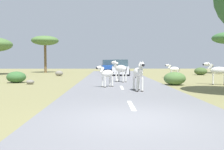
{
  "coord_description": "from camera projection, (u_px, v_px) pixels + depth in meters",
  "views": [
    {
      "loc": [
        -0.68,
        -6.91,
        1.67
      ],
      "look_at": [
        -0.38,
        9.92,
        0.7
      ],
      "focal_mm": 40.05,
      "sensor_mm": 36.0,
      "label": 1
    }
  ],
  "objects": [
    {
      "name": "car_0",
      "position": [
        108.0,
        66.0,
        35.73
      ],
      "size": [
        2.25,
        4.45,
        1.74
      ],
      "rotation": [
        0.0,
        0.0,
        3.21
      ],
      "color": "#1E479E",
      "rests_on": "road"
    },
    {
      "name": "bush_1",
      "position": [
        16.0,
        77.0,
        18.8
      ],
      "size": [
        1.43,
        1.29,
        0.86
      ],
      "primitive_type": "ellipsoid",
      "color": "#386633",
      "rests_on": "ground_plane"
    },
    {
      "name": "car_1",
      "position": [
        120.0,
        68.0,
        28.1
      ],
      "size": [
        2.11,
        4.39,
        1.74
      ],
      "rotation": [
        0.0,
        0.0,
        -0.03
      ],
      "color": "silver",
      "rests_on": "road"
    },
    {
      "name": "zebra_4",
      "position": [
        173.0,
        69.0,
        24.09
      ],
      "size": [
        1.48,
        0.45,
        1.39
      ],
      "rotation": [
        0.0,
        0.0,
        1.64
      ],
      "color": "silver",
      "rests_on": "ground_plane"
    },
    {
      "name": "zebra_0",
      "position": [
        138.0,
        73.0,
        13.21
      ],
      "size": [
        0.59,
        1.7,
        1.61
      ],
      "rotation": [
        0.0,
        0.0,
        3.28
      ],
      "color": "silver",
      "rests_on": "road"
    },
    {
      "name": "zebra_3",
      "position": [
        217.0,
        71.0,
        17.25
      ],
      "size": [
        1.61,
        0.92,
        1.61
      ],
      "rotation": [
        0.0,
        0.0,
        1.17
      ],
      "color": "silver",
      "rests_on": "ground_plane"
    },
    {
      "name": "tree_3",
      "position": [
        45.0,
        41.0,
        34.52
      ],
      "size": [
        3.72,
        3.72,
        5.1
      ],
      "color": "brown",
      "rests_on": "ground_plane"
    },
    {
      "name": "ground_plane",
      "position": [
        132.0,
        120.0,
        7.0
      ],
      "size": [
        90.0,
        90.0,
        0.0
      ],
      "primitive_type": "plane",
      "color": "olive"
    },
    {
      "name": "rock_2",
      "position": [
        30.0,
        82.0,
        17.65
      ],
      "size": [
        0.57,
        0.53,
        0.32
      ],
      "primitive_type": "ellipsoid",
      "color": "gray",
      "rests_on": "ground_plane"
    },
    {
      "name": "bush_2",
      "position": [
        201.0,
        71.0,
        29.0
      ],
      "size": [
        1.47,
        1.32,
        0.88
      ],
      "primitive_type": "ellipsoid",
      "color": "#425B2D",
      "rests_on": "ground_plane"
    },
    {
      "name": "road",
      "position": [
        138.0,
        119.0,
        7.0
      ],
      "size": [
        6.0,
        64.0,
        0.05
      ],
      "primitive_type": "cube",
      "color": "slate",
      "rests_on": "ground_plane"
    },
    {
      "name": "bush_3",
      "position": [
        175.0,
        79.0,
        17.06
      ],
      "size": [
        1.49,
        1.34,
        0.89
      ],
      "primitive_type": "ellipsoid",
      "color": "#4C7038",
      "rests_on": "ground_plane"
    },
    {
      "name": "zebra_2",
      "position": [
        107.0,
        74.0,
        15.27
      ],
      "size": [
        1.19,
        1.09,
        1.36
      ],
      "rotation": [
        0.0,
        0.0,
        2.29
      ],
      "color": "silver",
      "rests_on": "road"
    },
    {
      "name": "rock_1",
      "position": [
        59.0,
        73.0,
        27.17
      ],
      "size": [
        0.83,
        0.64,
        0.57
      ],
      "primitive_type": "ellipsoid",
      "color": "gray",
      "rests_on": "ground_plane"
    },
    {
      "name": "lane_markings",
      "position": [
        143.0,
        128.0,
        6.0
      ],
      "size": [
        0.16,
        56.0,
        0.01
      ],
      "color": "silver",
      "rests_on": "road"
    },
    {
      "name": "zebra_1",
      "position": [
        120.0,
        69.0,
        18.96
      ],
      "size": [
        1.33,
        1.46,
        1.66
      ],
      "rotation": [
        0.0,
        0.0,
        0.72
      ],
      "color": "silver",
      "rests_on": "road"
    }
  ]
}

